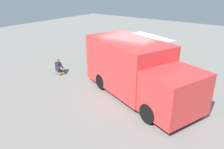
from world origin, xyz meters
The scene contains 4 objects.
ground_plane centered at (0.00, 0.00, 0.00)m, with size 40.00×40.00×0.00m, color gray.
food_truck centered at (1.29, 1.00, 1.12)m, with size 4.25×5.96×2.36m.
person_customer centered at (1.65, -3.71, 0.33)m, with size 0.54×0.76×0.86m.
planter_flowering_far centered at (-3.24, -1.35, 0.46)m, with size 0.70×0.70×0.87m.
Camera 1 is at (8.88, 5.22, 4.57)m, focal length 34.64 mm.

